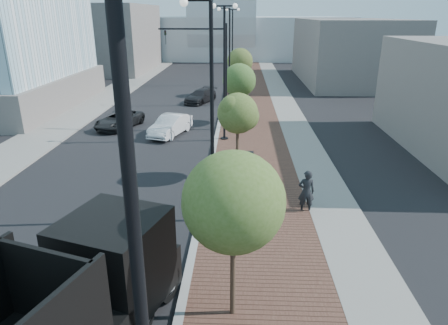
{
  "coord_description": "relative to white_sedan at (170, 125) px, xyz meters",
  "views": [
    {
      "loc": [
        1.76,
        -5.83,
        8.65
      ],
      "look_at": [
        1.0,
        12.0,
        2.0
      ],
      "focal_mm": 32.11,
      "sensor_mm": 36.0,
      "label": 1
    }
  ],
  "objects": [
    {
      "name": "streetlight_1",
      "position": [
        4.01,
        -13.19,
        3.59
      ],
      "size": [
        1.44,
        0.56,
        9.21
      ],
      "color": "black",
      "rests_on": "ground"
    },
    {
      "name": "streetlight_4",
      "position": [
        4.12,
        22.81,
        4.07
      ],
      "size": [
        1.72,
        0.56,
        9.28
      ],
      "color": "black",
      "rests_on": "ground"
    },
    {
      "name": "streetlight_2",
      "position": [
        4.12,
        -1.19,
        4.07
      ],
      "size": [
        1.72,
        0.56,
        9.28
      ],
      "color": "black",
      "rests_on": "ground"
    },
    {
      "name": "utility_cover_1",
      "position": [
        5.92,
        -15.19,
        -0.62
      ],
      "size": [
        0.5,
        0.5,
        0.02
      ],
      "primitive_type": "cube",
      "color": "black",
      "rests_on": "sidewalk"
    },
    {
      "name": "dark_car_far",
      "position": [
        1.12,
        11.92,
        -0.1
      ],
      "size": [
        3.49,
        4.9,
        1.32
      ],
      "primitive_type": "imported",
      "rotation": [
        0.0,
        0.0,
        -0.41
      ],
      "color": "black",
      "rests_on": "ground"
    },
    {
      "name": "commercial_block_nw",
      "position": [
        -16.48,
        36.81,
        4.25
      ],
      "size": [
        14.0,
        20.0,
        10.0
      ],
      "primitive_type": "cube",
      "color": "slate",
      "rests_on": "ground"
    },
    {
      "name": "utility_cover_2",
      "position": [
        5.92,
        -4.19,
        -0.62
      ],
      "size": [
        0.5,
        0.5,
        0.02
      ],
      "primitive_type": "cube",
      "color": "black",
      "rests_on": "sidewalk"
    },
    {
      "name": "streetlight_3",
      "position": [
        4.01,
        10.81,
        3.59
      ],
      "size": [
        1.44,
        0.56,
        9.21
      ],
      "color": "black",
      "rests_on": "ground"
    },
    {
      "name": "tree_3",
      "position": [
        5.17,
        15.84,
        3.02
      ],
      "size": [
        2.79,
        2.79,
        5.18
      ],
      "color": "#382619",
      "rests_on": "ground"
    },
    {
      "name": "traffic_mast",
      "position": [
        3.22,
        1.81,
        4.23
      ],
      "size": [
        5.09,
        0.2,
        8.0
      ],
      "color": "black",
      "rests_on": "ground"
    },
    {
      "name": "west_sidewalk",
      "position": [
        -9.48,
        16.81,
        -0.69
      ],
      "size": [
        4.0,
        140.0,
        0.12
      ],
      "primitive_type": "cube",
      "color": "slate",
      "rests_on": "ground"
    },
    {
      "name": "commercial_block_ne",
      "position": [
        19.52,
        26.81,
        3.25
      ],
      "size": [
        12.0,
        22.0,
        8.0
      ],
      "primitive_type": "cube",
      "color": "#68615E",
      "rests_on": "ground"
    },
    {
      "name": "white_sedan",
      "position": [
        0.0,
        0.0,
        0.0
      ],
      "size": [
        2.94,
        4.85,
        1.51
      ],
      "primitive_type": "imported",
      "rotation": [
        0.0,
        0.0,
        -0.32
      ],
      "color": "silver",
      "rests_on": "ground"
    },
    {
      "name": "tree_1",
      "position": [
        5.17,
        -8.16,
        2.91
      ],
      "size": [
        2.25,
        2.18,
        4.77
      ],
      "color": "#382619",
      "rests_on": "ground"
    },
    {
      "name": "tree_2",
      "position": [
        5.17,
        3.84,
        2.8
      ],
      "size": [
        2.7,
        2.7,
        4.92
      ],
      "color": "#382619",
      "rests_on": "ground"
    },
    {
      "name": "pedestrian",
      "position": [
        8.33,
        -12.24,
        0.28
      ],
      "size": [
        0.76,
        0.5,
        2.06
      ],
      "primitive_type": "imported",
      "rotation": [
        0.0,
        0.0,
        3.13
      ],
      "color": "black",
      "rests_on": "ground"
    },
    {
      "name": "concrete_strip",
      "position": [
        9.72,
        16.81,
        -0.69
      ],
      "size": [
        2.4,
        140.0,
        0.13
      ],
      "primitive_type": "cube",
      "color": "slate",
      "rests_on": "ground"
    },
    {
      "name": "sidewalk",
      "position": [
        7.02,
        16.81,
        -0.69
      ],
      "size": [
        7.0,
        140.0,
        0.12
      ],
      "primitive_type": "cube",
      "color": "#4C2D23",
      "rests_on": "ground"
    },
    {
      "name": "curb",
      "position": [
        3.52,
        16.81,
        -0.68
      ],
      "size": [
        0.3,
        140.0,
        0.14
      ],
      "primitive_type": "cube",
      "color": "gray",
      "rests_on": "ground"
    },
    {
      "name": "dark_car_mid",
      "position": [
        -4.45,
        1.86,
        -0.09
      ],
      "size": [
        3.53,
        5.22,
        1.33
      ],
      "primitive_type": "imported",
      "rotation": [
        0.0,
        0.0,
        -0.3
      ],
      "color": "black",
      "rests_on": "ground"
    },
    {
      "name": "tree_0",
      "position": [
        5.17,
        -19.16,
        3.07
      ],
      "size": [
        2.86,
        2.86,
        5.27
      ],
      "color": "#382619",
      "rests_on": "ground"
    },
    {
      "name": "convention_center",
      "position": [
        1.52,
        61.81,
        5.25
      ],
      "size": [
        50.0,
        30.0,
        50.0
      ],
      "color": "#B4BCBF",
      "rests_on": "ground"
    }
  ]
}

